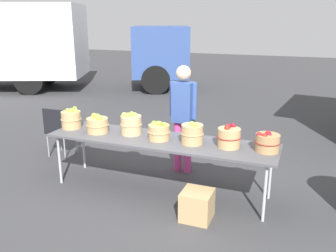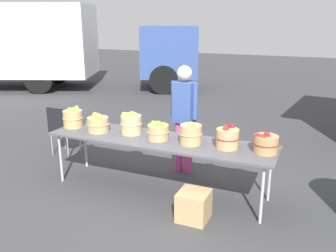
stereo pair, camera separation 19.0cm
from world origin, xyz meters
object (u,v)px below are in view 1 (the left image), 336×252
apple_basket_green_1 (97,124)px  apple_basket_green_3 (159,131)px  market_table (160,142)px  apple_basket_green_2 (131,124)px  apple_basket_green_0 (71,119)px  vendor_adult (183,111)px  apple_basket_red_1 (267,142)px  box_truck (51,44)px  apple_basket_red_0 (229,137)px  folding_chair (58,128)px  produce_crate (197,205)px  apple_basket_green_4 (192,134)px

apple_basket_green_1 → apple_basket_green_3: size_ratio=1.07×
market_table → apple_basket_green_2: apple_basket_green_2 is taller
apple_basket_green_0 → vendor_adult: 1.65m
apple_basket_green_1 → apple_basket_red_1: apple_basket_green_1 is taller
apple_basket_green_2 → box_truck: bearing=135.6°
apple_basket_green_1 → apple_basket_green_2: apple_basket_green_2 is taller
apple_basket_green_0 → apple_basket_green_1: 0.48m
box_truck → market_table: bearing=-64.8°
vendor_adult → apple_basket_red_0: bearing=145.1°
folding_chair → produce_crate: 3.03m
apple_basket_green_2 → apple_basket_red_0: bearing=-1.5°
market_table → apple_basket_green_0: apple_basket_green_0 is taller
apple_basket_green_3 → vendor_adult: 0.76m
apple_basket_green_4 → market_table: bearing=178.5°
apple_basket_green_0 → produce_crate: bearing=-14.5°
apple_basket_red_0 → folding_chair: size_ratio=0.35×
apple_basket_green_1 → folding_chair: (-1.17, 0.62, -0.36)m
apple_basket_green_0 → produce_crate: 2.28m
apple_basket_green_1 → apple_basket_green_3: 0.93m
apple_basket_green_1 → box_truck: (-5.28, 5.75, 0.62)m
market_table → apple_basket_red_1: size_ratio=10.08×
apple_basket_green_2 → apple_basket_red_0: size_ratio=1.05×
market_table → apple_basket_green_3: apple_basket_green_3 is taller
apple_basket_green_3 → apple_basket_red_0: 0.93m
apple_basket_red_1 → apple_basket_green_1: bearing=-178.0°
apple_basket_green_0 → box_truck: box_truck is taller
market_table → apple_basket_green_2: (-0.46, 0.07, 0.18)m
apple_basket_green_0 → market_table: bearing=-0.7°
apple_basket_green_3 → apple_basket_green_2: bearing=169.6°
market_table → apple_basket_green_2: bearing=171.7°
market_table → apple_basket_green_0: bearing=179.3°
apple_basket_green_0 → apple_basket_red_0: apple_basket_green_0 is taller
apple_basket_red_0 → produce_crate: (-0.23, -0.55, -0.70)m
apple_basket_green_0 → apple_basket_green_2: 0.95m
vendor_adult → folding_chair: vendor_adult is taller
box_truck → produce_crate: bearing=-64.3°
apple_basket_green_2 → apple_basket_green_3: 0.46m
apple_basket_green_0 → apple_basket_green_3: apple_basket_green_0 is taller
apple_basket_green_2 → box_truck: box_truck is taller
apple_basket_red_0 → apple_basket_green_4: bearing=-174.9°
apple_basket_green_4 → apple_basket_red_0: size_ratio=0.99×
apple_basket_green_3 → apple_basket_green_4: (0.46, 0.00, 0.02)m
apple_basket_green_0 → apple_basket_green_4: 1.86m
apple_basket_green_2 → apple_basket_green_4: apple_basket_green_2 is taller
apple_basket_red_1 → folding_chair: apple_basket_red_1 is taller
apple_basket_green_3 → vendor_adult: size_ratio=0.18×
apple_basket_red_0 → apple_basket_green_1: bearing=-178.0°
apple_basket_red_1 → produce_crate: 1.13m
apple_basket_green_1 → apple_basket_green_4: apple_basket_green_4 is taller
apple_basket_green_0 → apple_basket_red_0: (2.32, 0.01, -0.01)m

